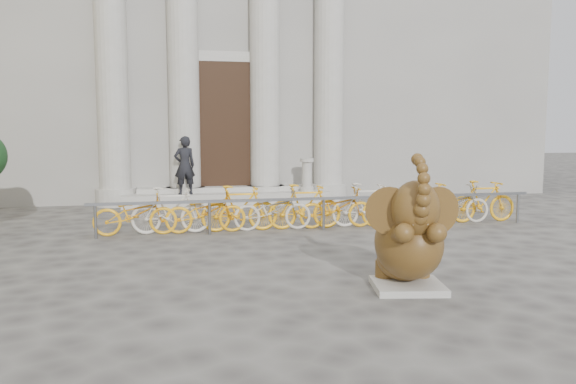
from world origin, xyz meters
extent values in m
plane|color=#474442|center=(0.00, 0.00, 0.00)|extent=(80.00, 80.00, 0.00)
cube|color=gray|center=(0.00, 15.00, 6.00)|extent=(22.00, 10.00, 12.00)
cube|color=black|center=(0.00, 9.92, 2.30)|extent=(2.40, 0.16, 4.00)
cylinder|color=#A8A59E|center=(-3.20, 9.80, 4.00)|extent=(0.90, 0.90, 8.00)
cylinder|color=#A8A59E|center=(-1.20, 9.80, 4.00)|extent=(0.90, 0.90, 8.00)
cylinder|color=#A8A59E|center=(1.20, 9.80, 4.00)|extent=(0.90, 0.90, 8.00)
cylinder|color=#A8A59E|center=(3.20, 9.80, 4.00)|extent=(0.90, 0.90, 8.00)
cube|color=#A8A59E|center=(0.00, 9.40, 0.18)|extent=(6.00, 1.20, 0.36)
cube|color=#A8A59E|center=(1.50, -0.02, 0.05)|extent=(1.08, 1.00, 0.09)
ellipsoid|color=black|center=(1.54, 0.18, 0.38)|extent=(0.91, 0.88, 0.60)
ellipsoid|color=black|center=(1.50, -0.01, 0.64)|extent=(1.09, 1.27, 0.98)
cylinder|color=black|center=(1.31, 0.35, 0.22)|extent=(0.33, 0.33, 0.24)
cylinder|color=black|center=(1.81, 0.25, 0.22)|extent=(0.33, 0.33, 0.24)
cylinder|color=black|center=(1.23, -0.34, 0.83)|extent=(0.32, 0.59, 0.37)
cylinder|color=black|center=(1.64, -0.41, 0.83)|extent=(0.32, 0.59, 0.37)
ellipsoid|color=black|center=(1.44, -0.34, 1.16)|extent=(0.74, 0.71, 0.75)
cylinder|color=black|center=(1.15, -0.17, 1.13)|extent=(0.58, 0.35, 0.64)
cylinder|color=black|center=(1.78, -0.29, 1.13)|extent=(0.64, 0.13, 0.64)
cone|color=beige|center=(1.30, -0.50, 1.01)|extent=(0.08, 0.22, 0.10)
cone|color=beige|center=(1.52, -0.54, 1.01)|extent=(0.15, 0.22, 0.10)
cube|color=slate|center=(1.61, 4.66, 0.70)|extent=(9.93, 0.06, 0.06)
cylinder|color=slate|center=(-3.15, 4.66, 0.35)|extent=(0.06, 0.06, 0.70)
cylinder|color=slate|center=(-0.87, 4.66, 0.35)|extent=(0.06, 0.06, 0.70)
cylinder|color=slate|center=(1.61, 4.66, 0.35)|extent=(0.06, 0.06, 0.70)
cylinder|color=slate|center=(4.09, 4.66, 0.35)|extent=(0.06, 0.06, 0.70)
cylinder|color=slate|center=(6.37, 4.66, 0.35)|extent=(0.06, 0.06, 0.70)
imported|color=#FFAF16|center=(-2.39, 4.91, 0.50)|extent=(1.70, 0.50, 1.00)
imported|color=beige|center=(-1.66, 4.91, 0.50)|extent=(1.66, 0.47, 1.00)
imported|color=#FFAF16|center=(-0.93, 4.91, 0.50)|extent=(1.70, 0.50, 1.00)
imported|color=#FFAF16|center=(-0.21, 4.91, 0.50)|extent=(1.66, 0.47, 1.00)
imported|color=beige|center=(0.52, 4.91, 0.50)|extent=(1.70, 0.50, 1.00)
imported|color=#FFAF16|center=(1.25, 4.91, 0.50)|extent=(1.66, 0.47, 1.00)
imported|color=#FFAF16|center=(1.97, 4.91, 0.50)|extent=(1.70, 0.50, 1.00)
imported|color=beige|center=(2.70, 4.91, 0.50)|extent=(1.66, 0.47, 1.00)
imported|color=#FFAF16|center=(3.43, 4.91, 0.50)|extent=(1.70, 0.50, 1.00)
imported|color=#FFAF16|center=(4.16, 4.91, 0.50)|extent=(1.66, 0.47, 1.00)
imported|color=beige|center=(4.88, 4.91, 0.50)|extent=(1.70, 0.50, 1.00)
imported|color=#FFAF16|center=(5.61, 4.91, 0.50)|extent=(1.66, 0.47, 1.00)
imported|color=black|center=(-1.24, 9.05, 1.19)|extent=(0.68, 0.52, 1.65)
cylinder|color=#A8A59E|center=(2.34, 9.10, 0.42)|extent=(0.40, 0.40, 0.12)
cylinder|color=#A8A59E|center=(2.34, 9.10, 0.81)|extent=(0.28, 0.28, 0.90)
cylinder|color=#A8A59E|center=(2.34, 9.10, 1.29)|extent=(0.40, 0.40, 0.10)
camera|label=1|loc=(-1.69, -7.05, 2.19)|focal=35.00mm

